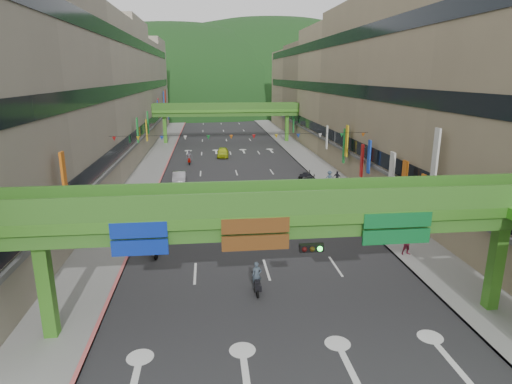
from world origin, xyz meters
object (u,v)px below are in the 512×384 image
scooter_rider_mid (230,194)px  overpass_near (307,228)px  pedestrian_red (408,246)px  car_silver (179,178)px  car_yellow (223,152)px  scooter_rider_near (257,279)px

scooter_rider_mid → overpass_near: bearing=-83.2°
overpass_near → pedestrian_red: (8.87, 7.61, -4.40)m
overpass_near → car_silver: size_ratio=6.76×
scooter_rider_mid → pedestrian_red: (11.33, -13.04, -0.31)m
overpass_near → car_silver: 30.94m
car_yellow → scooter_rider_near: bearing=-86.2°
pedestrian_red → car_yellow: bearing=105.8°
scooter_rider_near → scooter_rider_mid: size_ratio=0.87×
car_yellow → pedestrian_red: 39.54m
overpass_near → car_yellow: 45.83m
scooter_rider_mid → car_silver: 10.41m
scooter_rider_mid → pedestrian_red: bearing=-49.0°
car_silver → pedestrian_red: 27.57m
car_yellow → car_silver: bearing=-105.7°
scooter_rider_mid → pedestrian_red: 17.28m
overpass_near → car_yellow: overpass_near is taller
scooter_rider_mid → car_silver: size_ratio=0.52×
scooter_rider_near → overpass_near: bearing=-63.5°
scooter_rider_near → car_silver: size_ratio=0.45×
scooter_rider_near → car_yellow: size_ratio=0.44×
scooter_rider_near → car_silver: 26.48m
scooter_rider_near → car_yellow: scooter_rider_near is taller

